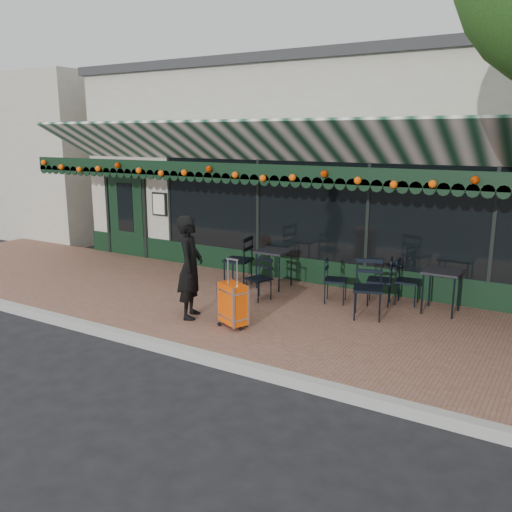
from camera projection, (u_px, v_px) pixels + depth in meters
The scene contains 15 objects.
ground at pixel (177, 352), 7.90m from camera, with size 80.00×80.00×0.00m, color black.
sidewalk at pixel (249, 310), 9.55m from camera, with size 18.00×4.00×0.15m, color brown.
curb at pixel (173, 349), 7.82m from camera, with size 18.00×0.16×0.15m, color #9E9E99.
restaurant_building at pixel (368, 167), 13.94m from camera, with size 12.00×9.60×4.50m.
neighbor_building_left at pixel (42, 153), 20.61m from camera, with size 12.00×8.00×4.80m, color #B8B4A2.
woman at pixel (190, 267), 8.80m from camera, with size 0.62×0.41×1.70m, color black.
suitcase at pixel (233, 304), 8.46m from camera, with size 0.54×0.44×1.09m.
cafe_table_a at pixel (442, 275), 9.06m from camera, with size 0.60×0.60×0.74m.
cafe_table_b at pixel (274, 254), 10.60m from camera, with size 0.60×0.60×0.75m.
chair_a_left at pixel (380, 281), 9.54m from camera, with size 0.43×0.43×0.87m, color black, non-canonical shape.
chair_a_right at pixel (407, 282), 9.59m from camera, with size 0.41×0.41×0.82m, color black, non-canonical shape.
chair_a_front at pixel (368, 289), 8.84m from camera, with size 0.49×0.49×0.97m, color black, non-canonical shape.
chair_b_left at pixel (238, 261), 10.75m from camera, with size 0.51×0.51×1.01m, color black, non-canonical shape.
chair_b_right at pixel (336, 281), 9.68m from camera, with size 0.40×0.40×0.81m, color black, non-canonical shape.
chair_b_front at pixel (259, 279), 9.83m from camera, with size 0.39×0.39×0.78m, color black, non-canonical shape.
Camera 1 is at (4.81, -5.73, 3.12)m, focal length 38.00 mm.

